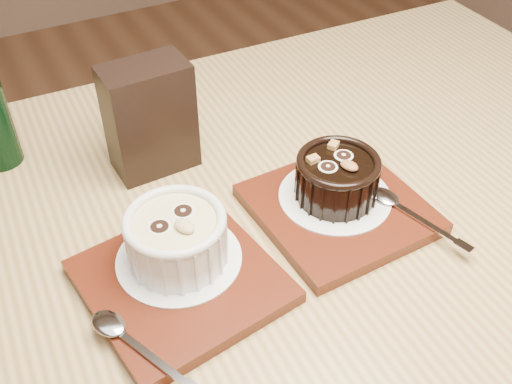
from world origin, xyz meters
TOP-DOWN VIEW (x-y plane):
  - table at (0.11, 0.24)m, footprint 1.22×0.83m
  - tray_left at (-0.01, 0.21)m, footprint 0.20×0.20m
  - doily_left at (-0.00, 0.23)m, footprint 0.13×0.13m
  - ramekin_white at (-0.00, 0.23)m, footprint 0.10×0.10m
  - spoon_left at (-0.08, 0.15)m, footprint 0.08×0.13m
  - tray_right at (0.19, 0.22)m, footprint 0.19×0.19m
  - doily_right at (0.19, 0.23)m, footprint 0.13×0.13m
  - ramekin_dark at (0.19, 0.23)m, footprint 0.09×0.09m
  - spoon_right at (0.25, 0.17)m, footprint 0.06×0.14m
  - condiment_stand at (0.04, 0.41)m, footprint 0.10×0.06m

SIDE VIEW (x-z plane):
  - table at x=0.11m, z-range 0.28..1.03m
  - tray_left at x=-0.01m, z-range 0.75..0.76m
  - tray_right at x=0.19m, z-range 0.75..0.76m
  - doily_left at x=0.00m, z-range 0.77..0.77m
  - doily_right at x=0.19m, z-range 0.77..0.77m
  - spoon_left at x=-0.08m, z-range 0.77..0.77m
  - spoon_right at x=0.25m, z-range 0.77..0.77m
  - ramekin_dark at x=0.19m, z-range 0.77..0.82m
  - ramekin_white at x=0.00m, z-range 0.77..0.83m
  - condiment_stand at x=0.04m, z-range 0.75..0.89m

